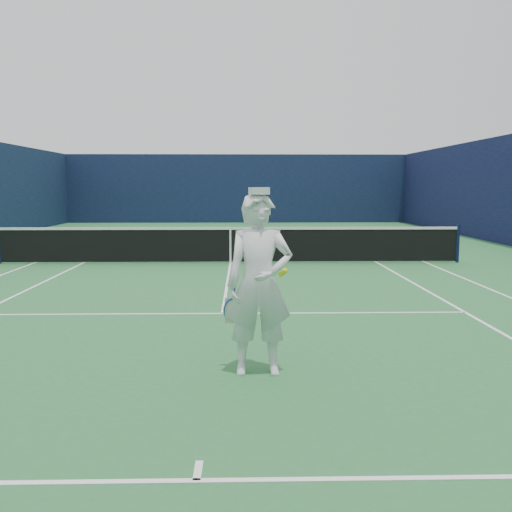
{
  "coord_description": "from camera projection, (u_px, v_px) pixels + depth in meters",
  "views": [
    {
      "loc": [
        0.34,
        -15.8,
        2.13
      ],
      "look_at": [
        0.53,
        -7.96,
        1.17
      ],
      "focal_mm": 40.0,
      "sensor_mm": 36.0,
      "label": 1
    }
  ],
  "objects": [
    {
      "name": "tennis_player",
      "position": [
        259.0,
        284.0,
        6.43
      ],
      "size": [
        0.82,
        0.52,
        2.12
      ],
      "rotation": [
        0.0,
        0.0,
        0.03
      ],
      "color": "white",
      "rests_on": "ground"
    },
    {
      "name": "windscreen_fence",
      "position": [
        230.0,
        191.0,
        15.69
      ],
      "size": [
        20.12,
        36.12,
        4.0
      ],
      "color": "#0E1734",
      "rests_on": "ground"
    },
    {
      "name": "tennis_net",
      "position": [
        230.0,
        243.0,
        15.86
      ],
      "size": [
        12.88,
        0.09,
        1.07
      ],
      "color": "#141E4C",
      "rests_on": "ground"
    },
    {
      "name": "court_markings",
      "position": [
        231.0,
        263.0,
        15.93
      ],
      "size": [
        11.03,
        23.83,
        0.01
      ],
      "color": "white",
      "rests_on": "ground"
    },
    {
      "name": "ground",
      "position": [
        231.0,
        263.0,
        15.93
      ],
      "size": [
        80.0,
        80.0,
        0.0
      ],
      "primitive_type": "plane",
      "color": "#266533",
      "rests_on": "ground"
    }
  ]
}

